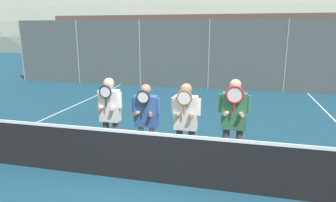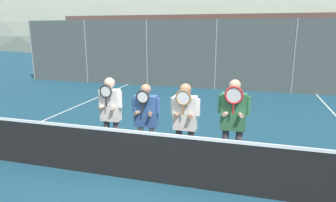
{
  "view_description": "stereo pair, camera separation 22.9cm",
  "coord_description": "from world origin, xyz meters",
  "px_view_note": "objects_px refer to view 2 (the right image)",
  "views": [
    {
      "loc": [
        1.53,
        -4.82,
        2.75
      ],
      "look_at": [
        0.1,
        0.97,
        1.32
      ],
      "focal_mm": 32.0,
      "sensor_mm": 36.0,
      "label": 1
    },
    {
      "loc": [
        1.75,
        -4.76,
        2.75
      ],
      "look_at": [
        0.1,
        0.97,
        1.32
      ],
      "focal_mm": 32.0,
      "sensor_mm": 36.0,
      "label": 2
    }
  ],
  "objects_px": {
    "player_rightmost": "(233,119)",
    "car_left_of_center": "(210,63)",
    "player_leftmost": "(111,111)",
    "car_far_left": "(134,59)",
    "player_center_right": "(185,119)",
    "car_center": "(296,66)",
    "player_center_left": "(146,117)"
  },
  "relations": [
    {
      "from": "player_rightmost",
      "to": "player_center_left",
      "type": "bearing_deg",
      "value": -179.78
    },
    {
      "from": "player_leftmost",
      "to": "car_center",
      "type": "relative_size",
      "value": 0.43
    },
    {
      "from": "player_center_right",
      "to": "car_left_of_center",
      "type": "xyz_separation_m",
      "value": [
        -1.19,
        11.56,
        -0.15
      ]
    },
    {
      "from": "player_center_right",
      "to": "car_far_left",
      "type": "height_order",
      "value": "car_far_left"
    },
    {
      "from": "player_rightmost",
      "to": "car_left_of_center",
      "type": "xyz_separation_m",
      "value": [
        -2.1,
        11.47,
        -0.2
      ]
    },
    {
      "from": "car_left_of_center",
      "to": "car_center",
      "type": "height_order",
      "value": "car_left_of_center"
    },
    {
      "from": "player_leftmost",
      "to": "car_center",
      "type": "height_order",
      "value": "player_leftmost"
    },
    {
      "from": "car_left_of_center",
      "to": "player_rightmost",
      "type": "bearing_deg",
      "value": -79.61
    },
    {
      "from": "player_rightmost",
      "to": "car_left_of_center",
      "type": "bearing_deg",
      "value": 100.39
    },
    {
      "from": "player_leftmost",
      "to": "player_center_right",
      "type": "xyz_separation_m",
      "value": [
        1.65,
        -0.1,
        -0.0
      ]
    },
    {
      "from": "player_leftmost",
      "to": "player_rightmost",
      "type": "relative_size",
      "value": 0.96
    },
    {
      "from": "player_leftmost",
      "to": "player_center_left",
      "type": "bearing_deg",
      "value": -1.2
    },
    {
      "from": "player_center_left",
      "to": "player_center_right",
      "type": "distance_m",
      "value": 0.84
    },
    {
      "from": "player_center_right",
      "to": "player_leftmost",
      "type": "bearing_deg",
      "value": 176.37
    },
    {
      "from": "player_center_left",
      "to": "player_rightmost",
      "type": "bearing_deg",
      "value": 0.22
    },
    {
      "from": "player_center_left",
      "to": "car_left_of_center",
      "type": "distance_m",
      "value": 11.48
    },
    {
      "from": "player_center_left",
      "to": "car_center",
      "type": "distance_m",
      "value": 12.34
    },
    {
      "from": "car_far_left",
      "to": "car_left_of_center",
      "type": "relative_size",
      "value": 1.1
    },
    {
      "from": "car_far_left",
      "to": "player_center_left",
      "type": "bearing_deg",
      "value": -66.48
    },
    {
      "from": "car_left_of_center",
      "to": "car_center",
      "type": "xyz_separation_m",
      "value": [
        4.58,
        0.12,
        -0.04
      ]
    },
    {
      "from": "player_leftmost",
      "to": "player_center_right",
      "type": "bearing_deg",
      "value": -3.63
    },
    {
      "from": "player_leftmost",
      "to": "player_center_right",
      "type": "height_order",
      "value": "player_leftmost"
    },
    {
      "from": "player_leftmost",
      "to": "car_far_left",
      "type": "relative_size",
      "value": 0.39
    },
    {
      "from": "player_rightmost",
      "to": "car_center",
      "type": "xyz_separation_m",
      "value": [
        2.48,
        11.59,
        -0.24
      ]
    },
    {
      "from": "player_center_left",
      "to": "car_far_left",
      "type": "xyz_separation_m",
      "value": [
        -5.17,
        11.87,
        -0.06
      ]
    },
    {
      "from": "player_center_left",
      "to": "car_center",
      "type": "height_order",
      "value": "player_center_left"
    },
    {
      "from": "player_leftmost",
      "to": "car_far_left",
      "type": "distance_m",
      "value": 12.63
    },
    {
      "from": "player_center_left",
      "to": "car_center",
      "type": "relative_size",
      "value": 0.41
    },
    {
      "from": "player_center_right",
      "to": "player_rightmost",
      "type": "distance_m",
      "value": 0.92
    },
    {
      "from": "player_leftmost",
      "to": "player_rightmost",
      "type": "bearing_deg",
      "value": -0.23
    },
    {
      "from": "player_center_right",
      "to": "car_far_left",
      "type": "relative_size",
      "value": 0.38
    },
    {
      "from": "player_leftmost",
      "to": "car_left_of_center",
      "type": "bearing_deg",
      "value": 87.73
    }
  ]
}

